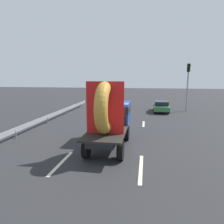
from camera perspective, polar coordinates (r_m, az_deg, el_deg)
The scene contains 9 objects.
ground_plane at distance 12.11m, azimuth 1.31°, elevation -9.48°, with size 120.00×120.00×0.00m, color #28282B.
flatbed_truck at distance 11.77m, azimuth -0.51°, elevation -1.02°, with size 2.02×5.18×3.77m.
distant_sedan at distance 24.10m, azimuth 13.40°, elevation 1.62°, with size 1.64×3.82×1.24m.
traffic_light at distance 25.17m, azimuth 20.27°, elevation 8.23°, with size 0.42×0.36×5.41m.
guardrail at distance 20.58m, azimuth -14.70°, elevation -0.19°, with size 0.10×17.84×0.71m.
lane_dash_left_near at distance 10.22m, azimuth -13.95°, elevation -13.53°, with size 2.75×0.16×0.01m, color beige.
lane_dash_left_far at distance 18.19m, azimuth -3.06°, elevation -2.88°, with size 2.18×0.16×0.01m, color beige.
lane_dash_right_near at distance 9.51m, azimuth 8.00°, elevation -15.16°, with size 2.93×0.16×0.01m, color beige.
lane_dash_right_far at distance 17.78m, azimuth 8.73°, elevation -3.27°, with size 2.07×0.16×0.01m, color beige.
Camera 1 is at (1.59, -11.32, 4.01)m, focal length 33.03 mm.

